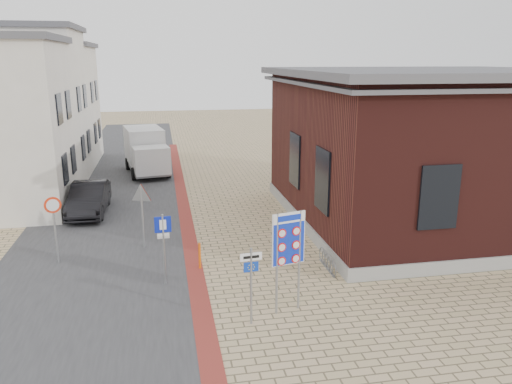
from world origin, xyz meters
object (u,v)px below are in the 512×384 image
object	(u,v)px
sedan	(89,198)
box_truck	(146,151)
bollard	(200,256)
parking_sign	(163,237)
essen_sign	(251,275)
border_sign	(288,241)

from	to	relation	value
sedan	box_truck	distance (m)	8.84
box_truck	bollard	xyz separation A→B (m)	(2.16, -16.06, -1.00)
parking_sign	essen_sign	bearing A→B (deg)	-57.11
box_truck	essen_sign	size ratio (longest dim) A/B	2.54
bollard	essen_sign	bearing A→B (deg)	-74.71
box_truck	sedan	bearing A→B (deg)	-116.34
sedan	box_truck	xyz separation A→B (m)	(2.54, 8.43, 0.74)
box_truck	parking_sign	bearing A→B (deg)	-96.44
border_sign	parking_sign	size ratio (longest dim) A/B	1.26
sedan	bollard	size ratio (longest dim) A/B	4.64
border_sign	parking_sign	xyz separation A→B (m)	(-3.52, 2.51, -0.56)
sedan	parking_sign	distance (m)	9.38
sedan	border_sign	bearing A→B (deg)	-56.73
essen_sign	parking_sign	bearing A→B (deg)	122.30
box_truck	bollard	size ratio (longest dim) A/B	5.95
essen_sign	bollard	distance (m)	4.35
border_sign	sedan	bearing A→B (deg)	107.48
essen_sign	parking_sign	size ratio (longest dim) A/B	0.94
essen_sign	sedan	bearing A→B (deg)	111.26
border_sign	bollard	xyz separation A→B (m)	(-2.30, 3.54, -1.72)
essen_sign	bollard	bearing A→B (deg)	100.13
sedan	essen_sign	world-z (taller)	essen_sign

